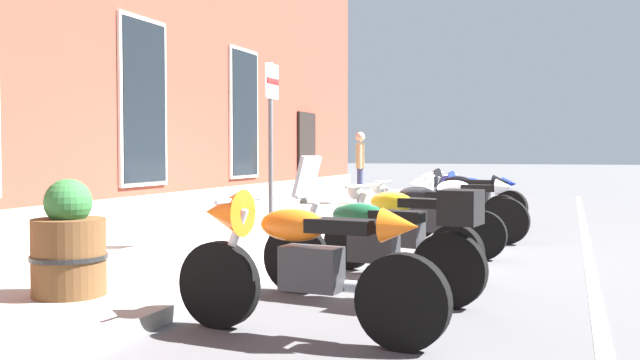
{
  "coord_description": "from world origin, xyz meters",
  "views": [
    {
      "loc": [
        -9.19,
        -2.97,
        1.36
      ],
      "look_at": [
        1.29,
        0.72,
        0.91
      ],
      "focal_mm": 40.01,
      "sensor_mm": 36.0,
      "label": 1
    }
  ],
  "objects_px": {
    "motorcycle_blue_sport": "(471,194)",
    "parking_sign": "(271,127)",
    "motorcycle_orange_sport": "(296,258)",
    "motorcycle_white_sport": "(455,204)",
    "motorcycle_yellow_naked": "(398,231)",
    "barrel_planter": "(69,246)",
    "motorcycle_green_touring": "(380,241)",
    "pedestrian_tan_coat": "(360,163)",
    "motorcycle_black_sport": "(459,197)",
    "motorcycle_black_naked": "(423,219)"
  },
  "relations": [
    {
      "from": "motorcycle_white_sport",
      "to": "motorcycle_green_touring",
      "type": "bearing_deg",
      "value": -179.87
    },
    {
      "from": "motorcycle_green_touring",
      "to": "motorcycle_white_sport",
      "type": "bearing_deg",
      "value": 0.13
    },
    {
      "from": "motorcycle_green_touring",
      "to": "motorcycle_black_sport",
      "type": "relative_size",
      "value": 1.1
    },
    {
      "from": "motorcycle_orange_sport",
      "to": "motorcycle_blue_sport",
      "type": "height_order",
      "value": "motorcycle_orange_sport"
    },
    {
      "from": "barrel_planter",
      "to": "motorcycle_black_naked",
      "type": "bearing_deg",
      "value": -28.29
    },
    {
      "from": "barrel_planter",
      "to": "motorcycle_green_touring",
      "type": "bearing_deg",
      "value": -61.69
    },
    {
      "from": "motorcycle_orange_sport",
      "to": "pedestrian_tan_coat",
      "type": "xyz_separation_m",
      "value": [
        11.42,
        2.82,
        0.5
      ]
    },
    {
      "from": "motorcycle_green_touring",
      "to": "barrel_planter",
      "type": "bearing_deg",
      "value": 118.31
    },
    {
      "from": "motorcycle_orange_sport",
      "to": "pedestrian_tan_coat",
      "type": "height_order",
      "value": "pedestrian_tan_coat"
    },
    {
      "from": "motorcycle_black_naked",
      "to": "pedestrian_tan_coat",
      "type": "height_order",
      "value": "pedestrian_tan_coat"
    },
    {
      "from": "motorcycle_orange_sport",
      "to": "motorcycle_blue_sport",
      "type": "bearing_deg",
      "value": -0.68
    },
    {
      "from": "motorcycle_yellow_naked",
      "to": "motorcycle_black_naked",
      "type": "xyz_separation_m",
      "value": [
        1.46,
        0.01,
        -0.0
      ]
    },
    {
      "from": "pedestrian_tan_coat",
      "to": "barrel_planter",
      "type": "relative_size",
      "value": 1.7
    },
    {
      "from": "motorcycle_yellow_naked",
      "to": "barrel_planter",
      "type": "distance_m",
      "value": 3.47
    },
    {
      "from": "motorcycle_blue_sport",
      "to": "motorcycle_black_sport",
      "type": "bearing_deg",
      "value": 179.26
    },
    {
      "from": "pedestrian_tan_coat",
      "to": "barrel_planter",
      "type": "bearing_deg",
      "value": -176.45
    },
    {
      "from": "motorcycle_white_sport",
      "to": "pedestrian_tan_coat",
      "type": "bearing_deg",
      "value": 29.47
    },
    {
      "from": "motorcycle_blue_sport",
      "to": "motorcycle_green_touring",
      "type": "bearing_deg",
      "value": -178.82
    },
    {
      "from": "motorcycle_white_sport",
      "to": "motorcycle_black_sport",
      "type": "xyz_separation_m",
      "value": [
        1.48,
        0.16,
        0.01
      ]
    },
    {
      "from": "motorcycle_yellow_naked",
      "to": "motorcycle_white_sport",
      "type": "height_order",
      "value": "motorcycle_white_sport"
    },
    {
      "from": "motorcycle_green_touring",
      "to": "barrel_planter",
      "type": "relative_size",
      "value": 2.19
    },
    {
      "from": "motorcycle_green_touring",
      "to": "motorcycle_white_sport",
      "type": "xyz_separation_m",
      "value": [
        4.54,
        0.01,
        0.02
      ]
    },
    {
      "from": "motorcycle_orange_sport",
      "to": "motorcycle_black_sport",
      "type": "relative_size",
      "value": 1.09
    },
    {
      "from": "motorcycle_black_naked",
      "to": "barrel_planter",
      "type": "bearing_deg",
      "value": 151.71
    },
    {
      "from": "motorcycle_blue_sport",
      "to": "parking_sign",
      "type": "bearing_deg",
      "value": 160.87
    },
    {
      "from": "motorcycle_black_naked",
      "to": "pedestrian_tan_coat",
      "type": "bearing_deg",
      "value": 22.23
    },
    {
      "from": "motorcycle_black_sport",
      "to": "motorcycle_yellow_naked",
      "type": "bearing_deg",
      "value": -179.8
    },
    {
      "from": "barrel_planter",
      "to": "motorcycle_yellow_naked",
      "type": "bearing_deg",
      "value": -39.96
    },
    {
      "from": "motorcycle_black_sport",
      "to": "motorcycle_blue_sport",
      "type": "relative_size",
      "value": 0.99
    },
    {
      "from": "motorcycle_green_touring",
      "to": "parking_sign",
      "type": "xyz_separation_m",
      "value": [
        2.16,
        2.0,
        1.12
      ]
    },
    {
      "from": "motorcycle_white_sport",
      "to": "barrel_planter",
      "type": "xyz_separation_m",
      "value": [
        -5.82,
        2.38,
        -0.02
      ]
    },
    {
      "from": "motorcycle_yellow_naked",
      "to": "motorcycle_white_sport",
      "type": "bearing_deg",
      "value": -2.67
    },
    {
      "from": "motorcycle_blue_sport",
      "to": "pedestrian_tan_coat",
      "type": "xyz_separation_m",
      "value": [
        2.48,
        2.93,
        0.54
      ]
    },
    {
      "from": "motorcycle_green_touring",
      "to": "parking_sign",
      "type": "bearing_deg",
      "value": 42.84
    },
    {
      "from": "motorcycle_black_naked",
      "to": "pedestrian_tan_coat",
      "type": "relative_size",
      "value": 1.24
    },
    {
      "from": "motorcycle_black_sport",
      "to": "parking_sign",
      "type": "relative_size",
      "value": 0.83
    },
    {
      "from": "motorcycle_white_sport",
      "to": "motorcycle_orange_sport",
      "type": "bearing_deg",
      "value": 177.6
    },
    {
      "from": "motorcycle_green_touring",
      "to": "motorcycle_black_sport",
      "type": "height_order",
      "value": "motorcycle_green_touring"
    },
    {
      "from": "motorcycle_white_sport",
      "to": "pedestrian_tan_coat",
      "type": "xyz_separation_m",
      "value": [
        5.44,
        3.07,
        0.51
      ]
    },
    {
      "from": "pedestrian_tan_coat",
      "to": "motorcycle_orange_sport",
      "type": "bearing_deg",
      "value": -166.11
    },
    {
      "from": "motorcycle_orange_sport",
      "to": "parking_sign",
      "type": "relative_size",
      "value": 0.91
    },
    {
      "from": "motorcycle_black_sport",
      "to": "motorcycle_green_touring",
      "type": "bearing_deg",
      "value": -178.34
    },
    {
      "from": "motorcycle_green_touring",
      "to": "barrel_planter",
      "type": "height_order",
      "value": "motorcycle_green_touring"
    },
    {
      "from": "motorcycle_black_naked",
      "to": "motorcycle_black_sport",
      "type": "bearing_deg",
      "value": 0.12
    },
    {
      "from": "motorcycle_white_sport",
      "to": "motorcycle_yellow_naked",
      "type": "bearing_deg",
      "value": 177.33
    },
    {
      "from": "motorcycle_orange_sport",
      "to": "parking_sign",
      "type": "xyz_separation_m",
      "value": [
        3.6,
        1.74,
        1.09
      ]
    },
    {
      "from": "pedestrian_tan_coat",
      "to": "parking_sign",
      "type": "bearing_deg",
      "value": -172.13
    },
    {
      "from": "motorcycle_green_touring",
      "to": "pedestrian_tan_coat",
      "type": "xyz_separation_m",
      "value": [
        9.98,
        3.08,
        0.53
      ]
    },
    {
      "from": "motorcycle_white_sport",
      "to": "pedestrian_tan_coat",
      "type": "relative_size",
      "value": 1.22
    },
    {
      "from": "motorcycle_yellow_naked",
      "to": "motorcycle_blue_sport",
      "type": "height_order",
      "value": "motorcycle_yellow_naked"
    }
  ]
}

